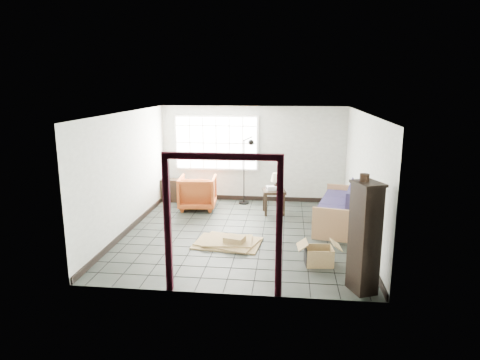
# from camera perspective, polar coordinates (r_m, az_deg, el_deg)

# --- Properties ---
(ground) EXTENTS (5.50, 5.50, 0.00)m
(ground) POSITION_cam_1_polar(r_m,az_deg,el_deg) (9.36, 0.26, -7.13)
(ground) COLOR black
(ground) RESTS_ON ground
(room_shell) EXTENTS (5.02, 5.52, 2.61)m
(room_shell) POSITION_cam_1_polar(r_m,az_deg,el_deg) (8.96, 0.29, 3.08)
(room_shell) COLOR #A1A7A0
(room_shell) RESTS_ON ground
(window_panel) EXTENTS (2.32, 0.08, 1.52)m
(window_panel) POSITION_cam_1_polar(r_m,az_deg,el_deg) (11.73, -3.17, 4.96)
(window_panel) COLOR silver
(window_panel) RESTS_ON ground
(doorway_trim) EXTENTS (1.80, 0.08, 2.20)m
(doorway_trim) POSITION_cam_1_polar(r_m,az_deg,el_deg) (6.39, -2.36, -3.65)
(doorway_trim) COLOR #380C19
(doorway_trim) RESTS_ON ground
(futon_sofa) EXTENTS (1.34, 2.42, 1.02)m
(futon_sofa) POSITION_cam_1_polar(r_m,az_deg,el_deg) (10.07, 13.48, -3.86)
(futon_sofa) COLOR #895F3E
(futon_sofa) RESTS_ON ground
(armchair) EXTENTS (0.99, 0.94, 0.95)m
(armchair) POSITION_cam_1_polar(r_m,az_deg,el_deg) (11.11, -5.68, -1.44)
(armchair) COLOR maroon
(armchair) RESTS_ON ground
(side_table) EXTENTS (0.63, 0.63, 0.61)m
(side_table) POSITION_cam_1_polar(r_m,az_deg,el_deg) (10.66, 4.54, -1.89)
(side_table) COLOR black
(side_table) RESTS_ON ground
(table_lamp) EXTENTS (0.35, 0.35, 0.42)m
(table_lamp) POSITION_cam_1_polar(r_m,az_deg,el_deg) (10.61, 4.86, 0.25)
(table_lamp) COLOR black
(table_lamp) RESTS_ON side_table
(projector) EXTENTS (0.31, 0.27, 0.09)m
(projector) POSITION_cam_1_polar(r_m,az_deg,el_deg) (10.62, 4.26, -1.08)
(projector) COLOR silver
(projector) RESTS_ON side_table
(floor_lamp) EXTENTS (0.49, 0.49, 1.85)m
(floor_lamp) POSITION_cam_1_polar(r_m,az_deg,el_deg) (11.32, 0.97, 1.56)
(floor_lamp) COLOR black
(floor_lamp) RESTS_ON ground
(console_shelf) EXTENTS (0.80, 0.32, 0.62)m
(console_shelf) POSITION_cam_1_polar(r_m,az_deg,el_deg) (11.93, -8.79, -1.36)
(console_shelf) COLOR black
(console_shelf) RESTS_ON ground
(tall_shelf) EXTENTS (0.53, 0.58, 1.75)m
(tall_shelf) POSITION_cam_1_polar(r_m,az_deg,el_deg) (6.86, 16.28, -7.29)
(tall_shelf) COLOR black
(tall_shelf) RESTS_ON ground
(pot) EXTENTS (0.16, 0.16, 0.11)m
(pot) POSITION_cam_1_polar(r_m,az_deg,el_deg) (6.66, 16.27, 0.32)
(pot) COLOR black
(pot) RESTS_ON tall_shelf
(open_box) EXTENTS (0.81, 0.45, 0.44)m
(open_box) POSITION_cam_1_polar(r_m,az_deg,el_deg) (7.92, 10.46, -9.92)
(open_box) COLOR olive
(open_box) RESTS_ON ground
(cardboard_pile) EXTENTS (1.41, 1.16, 0.19)m
(cardboard_pile) POSITION_cam_1_polar(r_m,az_deg,el_deg) (8.76, -1.54, -8.22)
(cardboard_pile) COLOR olive
(cardboard_pile) RESTS_ON ground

